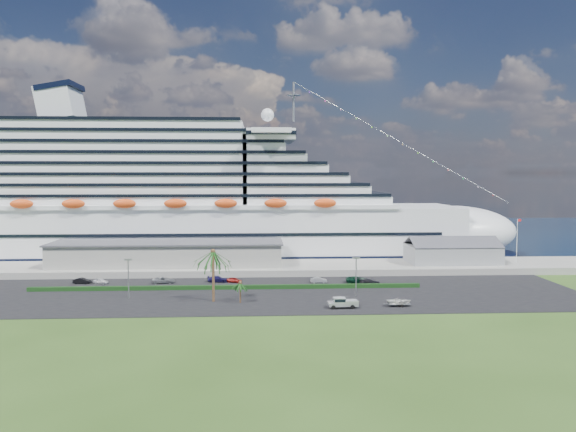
{
  "coord_description": "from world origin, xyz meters",
  "views": [
    {
      "loc": [
        -0.56,
        -109.37,
        26.28
      ],
      "look_at": [
        6.56,
        30.0,
        15.56
      ],
      "focal_mm": 35.0,
      "sensor_mm": 36.0,
      "label": 1
    }
  ],
  "objects": [
    {
      "name": "palm_short",
      "position": [
        -4.5,
        2.5,
        3.67
      ],
      "size": [
        3.53,
        3.53,
        4.56
      ],
      "color": "#47301E",
      "rests_on": "ground"
    },
    {
      "name": "parked_car_2",
      "position": [
        -23.4,
        23.78,
        0.86
      ],
      "size": [
        5.57,
        3.04,
        1.48
      ],
      "primitive_type": "imported",
      "rotation": [
        0.0,
        0.0,
        1.68
      ],
      "color": "gray",
      "rests_on": "asphalt_lot"
    },
    {
      "name": "terminal_building",
      "position": [
        -25.0,
        40.0,
        5.01
      ],
      "size": [
        61.0,
        15.0,
        6.3
      ],
      "color": "gray",
      "rests_on": "wharf"
    },
    {
      "name": "parked_car_3",
      "position": [
        -10.63,
        24.48,
        0.84
      ],
      "size": [
        5.14,
        2.52,
        1.44
      ],
      "primitive_type": "imported",
      "rotation": [
        0.0,
        0.0,
        1.47
      ],
      "color": "#181446",
      "rests_on": "asphalt_lot"
    },
    {
      "name": "cruise_ship",
      "position": [
        -21.53,
        64.0,
        16.69
      ],
      "size": [
        191.0,
        38.0,
        54.0
      ],
      "color": "silver",
      "rests_on": "ground"
    },
    {
      "name": "parked_car_7",
      "position": [
        25.28,
        19.47,
        0.81
      ],
      "size": [
        5.04,
        2.72,
        1.39
      ],
      "primitive_type": "imported",
      "rotation": [
        0.0,
        0.0,
        1.4
      ],
      "color": "black",
      "rests_on": "asphalt_lot"
    },
    {
      "name": "asphalt_lot",
      "position": [
        0.0,
        11.0,
        0.06
      ],
      "size": [
        140.0,
        38.0,
        0.12
      ],
      "primitive_type": "cube",
      "color": "black",
      "rests_on": "ground"
    },
    {
      "name": "parked_car_0",
      "position": [
        -38.19,
        23.94,
        0.73
      ],
      "size": [
        3.88,
        2.65,
        1.23
      ],
      "primitive_type": "imported",
      "rotation": [
        0.0,
        0.0,
        1.2
      ],
      "color": "silver",
      "rests_on": "asphalt_lot"
    },
    {
      "name": "parked_car_1",
      "position": [
        -42.57,
        24.03,
        0.81
      ],
      "size": [
        4.33,
        2.03,
        1.37
      ],
      "primitive_type": "imported",
      "rotation": [
        0.0,
        0.0,
        1.43
      ],
      "color": "black",
      "rests_on": "asphalt_lot"
    },
    {
      "name": "hedge",
      "position": [
        -8.0,
        16.0,
        0.57
      ],
      "size": [
        88.0,
        1.1,
        0.9
      ],
      "primitive_type": "cube",
      "color": "black",
      "rests_on": "asphalt_lot"
    },
    {
      "name": "lamp_post_right",
      "position": [
        20.0,
        8.0,
        5.34
      ],
      "size": [
        1.6,
        0.35,
        8.27
      ],
      "color": "gray",
      "rests_on": "asphalt_lot"
    },
    {
      "name": "ground",
      "position": [
        0.0,
        0.0,
        0.0
      ],
      "size": [
        420.0,
        420.0,
        0.0
      ],
      "primitive_type": "plane",
      "color": "#2C4918",
      "rests_on": "ground"
    },
    {
      "name": "palm_tall",
      "position": [
        -10.0,
        4.0,
        9.2
      ],
      "size": [
        8.82,
        8.82,
        11.13
      ],
      "color": "#47301E",
      "rests_on": "ground"
    },
    {
      "name": "water",
      "position": [
        0.0,
        130.0,
        0.01
      ],
      "size": [
        420.0,
        160.0,
        0.02
      ],
      "primitive_type": "cube",
      "color": "black",
      "rests_on": "ground"
    },
    {
      "name": "lamp_post_left",
      "position": [
        -28.0,
        8.0,
        5.34
      ],
      "size": [
        1.6,
        0.35,
        8.27
      ],
      "color": "gray",
      "rests_on": "asphalt_lot"
    },
    {
      "name": "pickup_truck",
      "position": [
        15.46,
        -2.89,
        1.24
      ],
      "size": [
        5.88,
        2.36,
        2.05
      ],
      "color": "black",
      "rests_on": "asphalt_lot"
    },
    {
      "name": "wharf",
      "position": [
        0.0,
        40.0,
        0.9
      ],
      "size": [
        240.0,
        20.0,
        1.8
      ],
      "primitive_type": "cube",
      "color": "gray",
      "rests_on": "ground"
    },
    {
      "name": "parked_car_4",
      "position": [
        -6.66,
        23.61,
        0.74
      ],
      "size": [
        3.95,
        2.74,
        1.25
      ],
      "primitive_type": "imported",
      "rotation": [
        0.0,
        0.0,
        1.19
      ],
      "color": "maroon",
      "rests_on": "asphalt_lot"
    },
    {
      "name": "flagpole",
      "position": [
        70.04,
        40.0,
        8.27
      ],
      "size": [
        1.08,
        0.16,
        12.0
      ],
      "color": "silver",
      "rests_on": "wharf"
    },
    {
      "name": "port_shed",
      "position": [
        52.0,
        40.0,
        4.4
      ],
      "size": [
        24.0,
        12.31,
        7.37
      ],
      "color": "gray",
      "rests_on": "wharf"
    },
    {
      "name": "parked_car_6",
      "position": [
        22.77,
        21.93,
        0.89
      ],
      "size": [
        5.77,
        3.05,
        1.54
      ],
      "primitive_type": "imported",
      "rotation": [
        0.0,
        0.0,
        1.48
      ],
      "color": "#0D3521",
      "rests_on": "asphalt_lot"
    },
    {
      "name": "boat_trailer",
      "position": [
        26.75,
        -2.16,
        1.16
      ],
      "size": [
        5.43,
        3.47,
        1.57
      ],
      "color": "gray",
      "rests_on": "asphalt_lot"
    },
    {
      "name": "parked_car_5",
      "position": [
        13.54,
        22.41,
        0.76
      ],
      "size": [
        3.92,
        1.43,
        1.28
      ],
      "primitive_type": "imported",
      "rotation": [
        0.0,
        0.0,
        1.59
      ],
      "color": "#989A9E",
      "rests_on": "asphalt_lot"
    }
  ]
}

